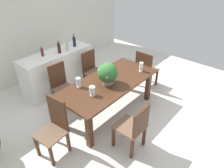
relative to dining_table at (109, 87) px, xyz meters
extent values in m
plane|color=silver|center=(0.00, 0.00, -0.64)|extent=(7.04, 7.04, 0.00)
cube|color=silver|center=(0.00, 2.60, 0.66)|extent=(6.40, 0.10, 2.60)
cube|color=#422616|center=(0.00, 0.00, 0.10)|extent=(2.08, 0.96, 0.04)
cube|color=#422616|center=(-0.92, -0.36, -0.28)|extent=(0.09, 0.09, 0.73)
cube|color=#422616|center=(0.92, -0.36, -0.28)|extent=(0.09, 0.09, 0.73)
cube|color=#422616|center=(-0.92, 0.36, -0.28)|extent=(0.09, 0.09, 0.73)
cube|color=#422616|center=(0.92, 0.36, -0.28)|extent=(0.09, 0.09, 0.73)
cube|color=#422616|center=(-0.65, 0.69, -0.43)|extent=(0.05, 0.05, 0.44)
cube|color=#422616|center=(-0.31, 0.67, -0.43)|extent=(0.05, 0.05, 0.44)
cube|color=#422616|center=(-0.62, 1.04, -0.43)|extent=(0.05, 0.05, 0.44)
cube|color=#422616|center=(-0.29, 1.02, -0.43)|extent=(0.05, 0.05, 0.44)
cube|color=brown|center=(-0.47, 0.86, -0.20)|extent=(0.44, 0.45, 0.03)
cube|color=#422616|center=(-0.45, 1.05, 0.08)|extent=(0.38, 0.07, 0.52)
cube|color=#422616|center=(-0.29, -0.66, -0.43)|extent=(0.04, 0.04, 0.44)
cube|color=#422616|center=(-0.65, -0.66, -0.43)|extent=(0.04, 0.04, 0.44)
cube|color=#422616|center=(-0.29, -1.05, -0.43)|extent=(0.04, 0.04, 0.44)
cube|color=#422616|center=(-0.65, -1.05, -0.43)|extent=(0.04, 0.04, 0.44)
cube|color=brown|center=(-0.47, -0.86, -0.20)|extent=(0.43, 0.46, 0.03)
cube|color=#422616|center=(-0.47, -1.07, 0.04)|extent=(0.40, 0.04, 0.46)
cube|color=#422616|center=(0.29, 0.67, -0.43)|extent=(0.04, 0.04, 0.44)
cube|color=#422616|center=(0.64, 0.66, -0.43)|extent=(0.04, 0.04, 0.44)
cube|color=#422616|center=(0.29, 1.05, -0.43)|extent=(0.04, 0.04, 0.44)
cube|color=#422616|center=(0.65, 1.05, -0.43)|extent=(0.04, 0.04, 0.44)
cube|color=brown|center=(0.47, 0.86, -0.20)|extent=(0.43, 0.47, 0.03)
cube|color=#422616|center=(0.47, 1.07, 0.06)|extent=(0.39, 0.05, 0.49)
cube|color=#422616|center=(-1.61, 0.16, -0.43)|extent=(0.05, 0.05, 0.44)
cube|color=#422616|center=(-1.58, -0.19, -0.43)|extent=(0.05, 0.05, 0.44)
cube|color=#422616|center=(-1.25, 0.19, -0.43)|extent=(0.05, 0.05, 0.44)
cube|color=#422616|center=(-1.22, -0.16, -0.43)|extent=(0.05, 0.05, 0.44)
cube|color=brown|center=(-1.42, 0.00, -0.20)|extent=(0.48, 0.46, 0.03)
cube|color=#422616|center=(-1.22, 0.02, 0.10)|extent=(0.08, 0.39, 0.57)
cube|color=#422616|center=(1.59, -0.20, -0.43)|extent=(0.04, 0.04, 0.44)
cube|color=#422616|center=(1.59, 0.20, -0.43)|extent=(0.04, 0.04, 0.44)
cube|color=#422616|center=(1.24, -0.20, -0.43)|extent=(0.04, 0.04, 0.44)
cube|color=#422616|center=(1.24, 0.20, -0.43)|extent=(0.04, 0.04, 0.44)
cube|color=brown|center=(1.42, 0.00, -0.20)|extent=(0.42, 0.48, 0.03)
cube|color=#422616|center=(1.23, 0.00, 0.06)|extent=(0.04, 0.44, 0.48)
cylinder|color=gray|center=(-0.07, -0.03, 0.17)|extent=(0.21, 0.21, 0.09)
sphere|color=#2D662D|center=(-0.07, -0.03, 0.35)|extent=(0.38, 0.38, 0.38)
sphere|color=#DB9EB2|center=(0.04, -0.11, 0.33)|extent=(0.05, 0.05, 0.05)
sphere|color=#DB9EB2|center=(-0.21, -0.14, 0.35)|extent=(0.04, 0.04, 0.04)
sphere|color=#DB9EB2|center=(-0.05, 0.13, 0.31)|extent=(0.04, 0.04, 0.04)
sphere|color=#DB9EB2|center=(-0.20, 0.06, 0.44)|extent=(0.05, 0.05, 0.05)
cylinder|color=silver|center=(0.75, -0.24, 0.12)|extent=(0.08, 0.08, 0.01)
cylinder|color=silver|center=(0.75, -0.24, 0.15)|extent=(0.02, 0.02, 0.04)
cylinder|color=silver|center=(0.75, -0.24, 0.25)|extent=(0.08, 0.08, 0.15)
cylinder|color=silver|center=(-0.54, -0.09, 0.12)|extent=(0.10, 0.10, 0.01)
cylinder|color=silver|center=(-0.54, -0.09, 0.15)|extent=(0.03, 0.03, 0.04)
cylinder|color=silver|center=(-0.54, -0.09, 0.23)|extent=(0.11, 0.11, 0.13)
cylinder|color=silver|center=(-0.51, 0.30, 0.12)|extent=(0.08, 0.08, 0.01)
cylinder|color=silver|center=(-0.51, 0.30, 0.15)|extent=(0.02, 0.02, 0.04)
cylinder|color=silver|center=(-0.51, 0.30, 0.24)|extent=(0.09, 0.09, 0.14)
cylinder|color=silver|center=(0.17, 0.27, 0.12)|extent=(0.06, 0.06, 0.00)
cylinder|color=silver|center=(0.17, 0.27, 0.17)|extent=(0.01, 0.01, 0.08)
cone|color=silver|center=(0.17, 0.27, 0.25)|extent=(0.06, 0.06, 0.08)
cube|color=white|center=(-0.05, 1.60, -0.18)|extent=(1.74, 0.58, 0.94)
cylinder|color=#0F1E38|center=(0.49, 1.55, 0.41)|extent=(0.07, 0.07, 0.23)
cylinder|color=#0F1E38|center=(0.49, 1.55, 0.56)|extent=(0.03, 0.03, 0.08)
cylinder|color=black|center=(0.00, 1.50, 0.40)|extent=(0.07, 0.07, 0.22)
cylinder|color=black|center=(0.00, 1.50, 0.54)|extent=(0.03, 0.03, 0.07)
cylinder|color=#511E28|center=(-0.35, 1.65, 0.38)|extent=(0.06, 0.06, 0.18)
cylinder|color=#511E28|center=(-0.35, 1.65, 0.49)|extent=(0.02, 0.02, 0.05)
cylinder|color=#B2BFB7|center=(0.20, 1.45, 0.40)|extent=(0.06, 0.06, 0.22)
cylinder|color=#B2BFB7|center=(0.20, 1.45, 0.54)|extent=(0.02, 0.02, 0.07)
camera|label=1|loc=(-2.61, -2.30, 2.25)|focal=33.60mm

